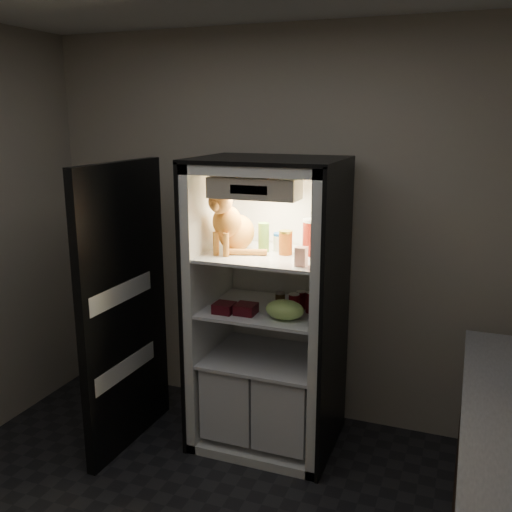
{
  "coord_description": "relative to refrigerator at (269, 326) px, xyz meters",
  "views": [
    {
      "loc": [
        1.15,
        -1.89,
        2.12
      ],
      "look_at": [
        -0.07,
        1.32,
        1.27
      ],
      "focal_mm": 40.0,
      "sensor_mm": 36.0,
      "label": 1
    }
  ],
  "objects": [
    {
      "name": "cream_carton",
      "position": [
        0.28,
        -0.27,
        0.55
      ],
      "size": [
        0.06,
        0.06,
        0.11
      ],
      "primitive_type": "cube",
      "color": "white",
      "rests_on": "refrigerator"
    },
    {
      "name": "mayo_tub",
      "position": [
        0.05,
        0.04,
        0.56
      ],
      "size": [
        0.08,
        0.08,
        0.11
      ],
      "color": "white",
      "rests_on": "refrigerator"
    },
    {
      "name": "parmesan_shaker",
      "position": [
        -0.04,
        -0.02,
        0.59
      ],
      "size": [
        0.07,
        0.07,
        0.18
      ],
      "color": "#227D2B",
      "rests_on": "refrigerator"
    },
    {
      "name": "salsa_jar",
      "position": [
        0.12,
        -0.04,
        0.57
      ],
      "size": [
        0.08,
        0.08,
        0.15
      ],
      "color": "maroon",
      "rests_on": "refrigerator"
    },
    {
      "name": "tabby_cat",
      "position": [
        -0.22,
        -0.09,
        0.66
      ],
      "size": [
        0.37,
        0.43,
        0.44
      ],
      "rotation": [
        0.0,
        0.0,
        -0.14
      ],
      "color": "#BE5518",
      "rests_on": "refrigerator"
    },
    {
      "name": "soda_can_a",
      "position": [
        0.21,
        -0.01,
        0.2
      ],
      "size": [
        0.06,
        0.06,
        0.11
      ],
      "color": "black",
      "rests_on": "refrigerator"
    },
    {
      "name": "soda_can_b",
      "position": [
        0.29,
        -0.05,
        0.21
      ],
      "size": [
        0.07,
        0.07,
        0.13
      ],
      "color": "black",
      "rests_on": "refrigerator"
    },
    {
      "name": "berry_box_right",
      "position": [
        -0.08,
        -0.22,
        0.18
      ],
      "size": [
        0.12,
        0.12,
        0.06
      ],
      "primitive_type": "cube",
      "color": "#530D17",
      "rests_on": "refrigerator"
    },
    {
      "name": "refrigerator",
      "position": [
        0.0,
        0.0,
        0.0
      ],
      "size": [
        0.9,
        0.72,
        1.88
      ],
      "color": "white",
      "rests_on": "floor"
    },
    {
      "name": "fridge_door",
      "position": [
        -0.85,
        -0.37,
        0.12
      ],
      "size": [
        0.08,
        0.87,
        1.85
      ],
      "rotation": [
        0.0,
        0.0,
        -0.02
      ],
      "color": "black",
      "rests_on": "floor"
    },
    {
      "name": "soda_can_c",
      "position": [
        0.19,
        -0.1,
        0.21
      ],
      "size": [
        0.07,
        0.07,
        0.12
      ],
      "color": "black",
      "rests_on": "refrigerator"
    },
    {
      "name": "grape_bag",
      "position": [
        0.17,
        -0.22,
        0.21
      ],
      "size": [
        0.23,
        0.17,
        0.12
      ],
      "primitive_type": "ellipsoid",
      "color": "#A7D563",
      "rests_on": "refrigerator"
    },
    {
      "name": "berry_box_left",
      "position": [
        -0.21,
        -0.24,
        0.18
      ],
      "size": [
        0.12,
        0.12,
        0.06
      ],
      "primitive_type": "cube",
      "color": "#530D17",
      "rests_on": "refrigerator"
    },
    {
      "name": "pepper_jar",
      "position": [
        0.27,
        0.01,
        0.61
      ],
      "size": [
        0.13,
        0.13,
        0.22
      ],
      "color": "#9F2415",
      "rests_on": "refrigerator"
    },
    {
      "name": "room_shell",
      "position": [
        0.0,
        -1.38,
        0.83
      ],
      "size": [
        3.6,
        3.6,
        3.6
      ],
      "color": "white",
      "rests_on": "floor"
    },
    {
      "name": "condiment_jar",
      "position": [
        0.07,
        0.01,
        0.19
      ],
      "size": [
        0.06,
        0.06,
        0.09
      ],
      "color": "#553A18",
      "rests_on": "refrigerator"
    }
  ]
}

